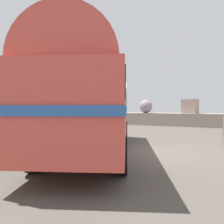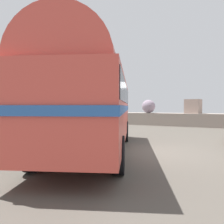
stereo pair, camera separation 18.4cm
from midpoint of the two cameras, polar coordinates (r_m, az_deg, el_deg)
ground at (r=8.58m, az=10.61°, el=-9.96°), size 32.00×26.00×0.02m
breakwater at (r=20.06m, az=19.37°, el=-1.58°), size 31.36×1.81×2.31m
vintage_coach at (r=8.23m, az=-4.27°, el=3.87°), size 5.36×8.86×3.70m
second_coach at (r=11.70m, az=-23.87°, el=3.04°), size 6.16×8.69×3.70m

